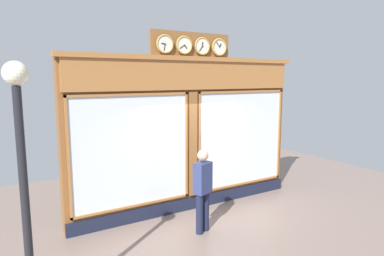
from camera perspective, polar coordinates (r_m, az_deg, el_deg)
name	(u,v)px	position (r m, az deg, el deg)	size (l,w,h in m)	color
shop_facade	(189,133)	(7.85, -0.47, -0.82)	(5.88, 0.42, 4.09)	brown
pedestrian	(203,187)	(6.76, 1.82, -10.05)	(0.41, 0.33, 1.69)	#191E38
street_lamp	(21,155)	(4.38, -26.95, -4.18)	(0.28, 0.28, 3.27)	black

